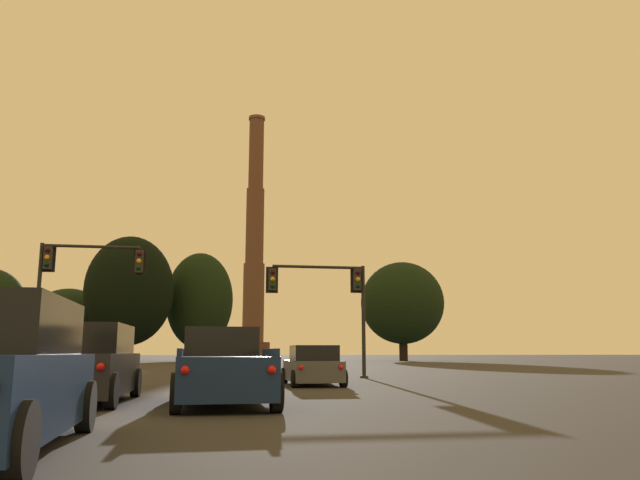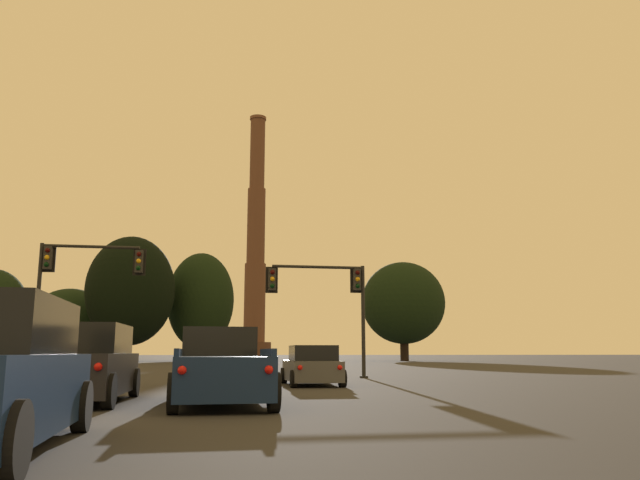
% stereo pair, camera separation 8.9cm
% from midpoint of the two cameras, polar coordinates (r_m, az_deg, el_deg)
% --- Properties ---
extents(suv_left_lane_second, '(2.17, 4.93, 1.86)m').
position_cam_midpoint_polar(suv_left_lane_second, '(16.27, -20.75, -10.60)').
color(suv_left_lane_second, '#232328').
rests_on(suv_left_lane_second, ground_plane).
extents(pickup_truck_center_lane_second, '(2.30, 5.55, 1.82)m').
position_cam_midpoint_polar(pickup_truck_center_lane_second, '(15.29, -9.07, -11.54)').
color(pickup_truck_center_lane_second, navy).
rests_on(pickup_truck_center_lane_second, ground_plane).
extents(sedan_center_lane_front, '(2.16, 4.77, 1.43)m').
position_cam_midpoint_polar(sedan_center_lane_front, '(22.76, -8.72, -11.43)').
color(sedan_center_lane_front, black).
rests_on(sedan_center_lane_front, ground_plane).
extents(hatchback_right_lane_front, '(1.92, 4.11, 1.44)m').
position_cam_midpoint_polar(hatchback_right_lane_front, '(23.29, -0.80, -11.52)').
color(hatchback_right_lane_front, '#4C4F54').
rests_on(hatchback_right_lane_front, ground_plane).
extents(traffic_light_overhead_left, '(4.77, 0.50, 6.06)m').
position_cam_midpoint_polar(traffic_light_overhead_left, '(30.37, -21.57, -3.04)').
color(traffic_light_overhead_left, black).
rests_on(traffic_light_overhead_left, ground_plane).
extents(traffic_light_overhead_right, '(4.88, 0.50, 5.31)m').
position_cam_midpoint_polar(traffic_light_overhead_right, '(29.84, 0.89, -4.73)').
color(traffic_light_overhead_right, black).
rests_on(traffic_light_overhead_right, ground_plane).
extents(smokestack, '(8.05, 8.05, 59.09)m').
position_cam_midpoint_polar(smokestack, '(150.22, -6.05, -1.79)').
color(smokestack, '#523427').
rests_on(smokestack, ground_plane).
extents(treeline_far_left, '(11.64, 10.48, 16.66)m').
position_cam_midpoint_polar(treeline_far_left, '(87.36, -17.07, -4.44)').
color(treeline_far_left, black).
rests_on(treeline_far_left, ground_plane).
extents(treeline_far_right, '(9.59, 8.63, 15.60)m').
position_cam_midpoint_polar(treeline_far_right, '(92.80, -10.97, -5.45)').
color(treeline_far_right, black).
rests_on(treeline_far_right, ground_plane).
extents(treeline_center_right, '(10.76, 9.69, 10.16)m').
position_cam_midpoint_polar(treeline_center_right, '(95.69, -22.03, -6.85)').
color(treeline_center_right, black).
rests_on(treeline_center_right, ground_plane).
extents(treeline_right_mid, '(11.88, 10.69, 13.97)m').
position_cam_midpoint_polar(treeline_right_mid, '(89.93, 7.51, -5.72)').
color(treeline_right_mid, black).
rests_on(treeline_right_mid, ground_plane).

